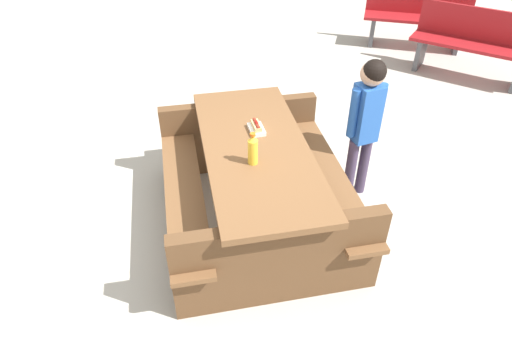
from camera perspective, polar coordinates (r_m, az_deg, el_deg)
ground_plane at (r=3.76m, az=0.00°, el=-6.39°), size 30.00×30.00×0.00m
picnic_table at (r=3.46m, az=0.00°, el=-1.06°), size 1.92×1.56×0.75m
soda_bottle at (r=3.05m, az=-0.41°, el=2.69°), size 0.07×0.07×0.24m
hotdog_tray at (r=3.44m, az=0.05°, el=5.49°), size 0.18×0.12×0.08m
child_in_coat at (r=3.67m, az=13.87°, el=7.05°), size 0.20×0.31×1.26m
park_bench_near at (r=6.53m, az=25.99°, el=14.44°), size 1.40×1.29×0.85m
park_bench_mid at (r=7.27m, az=19.85°, el=18.05°), size 1.11×1.49×0.85m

